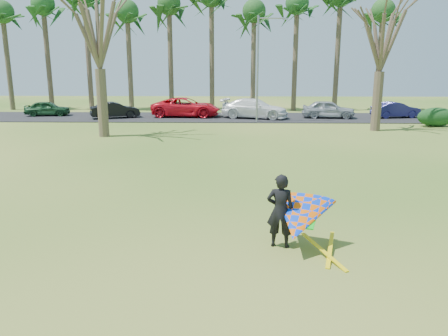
{
  "coord_description": "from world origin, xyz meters",
  "views": [
    {
      "loc": [
        0.41,
        -12.26,
        4.53
      ],
      "look_at": [
        0.0,
        2.0,
        1.1
      ],
      "focal_mm": 35.0,
      "sensor_mm": 36.0,
      "label": 1
    }
  ],
  "objects_px": {
    "bare_tree_left": "(97,22)",
    "streetlight": "(260,64)",
    "car_0": "(47,108)",
    "bare_tree_right": "(383,31)",
    "kite_flyer": "(297,217)",
    "car_3": "(255,108)",
    "car_4": "(328,109)",
    "car_5": "(396,110)",
    "car_1": "(115,110)",
    "car_2": "(186,107)"
  },
  "relations": [
    {
      "from": "car_2",
      "to": "kite_flyer",
      "type": "xyz_separation_m",
      "value": [
        5.84,
        -27.3,
        -0.01
      ]
    },
    {
      "from": "car_1",
      "to": "car_5",
      "type": "height_order",
      "value": "car_1"
    },
    {
      "from": "car_2",
      "to": "car_4",
      "type": "distance_m",
      "value": 12.04
    },
    {
      "from": "bare_tree_left",
      "to": "car_3",
      "type": "relative_size",
      "value": 1.75
    },
    {
      "from": "bare_tree_left",
      "to": "car_3",
      "type": "bearing_deg",
      "value": 43.25
    },
    {
      "from": "car_1",
      "to": "car_2",
      "type": "bearing_deg",
      "value": -102.35
    },
    {
      "from": "bare_tree_left",
      "to": "car_5",
      "type": "height_order",
      "value": "bare_tree_left"
    },
    {
      "from": "car_2",
      "to": "car_3",
      "type": "bearing_deg",
      "value": -95.47
    },
    {
      "from": "bare_tree_right",
      "to": "car_5",
      "type": "xyz_separation_m",
      "value": [
        3.81,
        6.94,
        -5.85
      ]
    },
    {
      "from": "bare_tree_right",
      "to": "car_4",
      "type": "xyz_separation_m",
      "value": [
        -1.91,
        6.6,
        -5.77
      ]
    },
    {
      "from": "car_2",
      "to": "car_5",
      "type": "distance_m",
      "value": 17.75
    },
    {
      "from": "car_3",
      "to": "car_4",
      "type": "relative_size",
      "value": 1.28
    },
    {
      "from": "bare_tree_left",
      "to": "car_4",
      "type": "bearing_deg",
      "value": 30.83
    },
    {
      "from": "bare_tree_left",
      "to": "kite_flyer",
      "type": "bearing_deg",
      "value": -59.93
    },
    {
      "from": "car_5",
      "to": "kite_flyer",
      "type": "height_order",
      "value": "kite_flyer"
    },
    {
      "from": "car_3",
      "to": "car_4",
      "type": "height_order",
      "value": "car_3"
    },
    {
      "from": "car_0",
      "to": "car_3",
      "type": "distance_m",
      "value": 18.07
    },
    {
      "from": "car_5",
      "to": "car_2",
      "type": "bearing_deg",
      "value": 78.3
    },
    {
      "from": "bare_tree_right",
      "to": "streetlight",
      "type": "relative_size",
      "value": 1.15
    },
    {
      "from": "kite_flyer",
      "to": "bare_tree_right",
      "type": "bearing_deg",
      "value": 68.07
    },
    {
      "from": "bare_tree_right",
      "to": "car_4",
      "type": "height_order",
      "value": "bare_tree_right"
    },
    {
      "from": "bare_tree_left",
      "to": "car_1",
      "type": "distance_m",
      "value": 11.12
    },
    {
      "from": "car_0",
      "to": "car_1",
      "type": "relative_size",
      "value": 0.94
    },
    {
      "from": "bare_tree_left",
      "to": "bare_tree_right",
      "type": "distance_m",
      "value": 18.25
    },
    {
      "from": "bare_tree_left",
      "to": "car_4",
      "type": "height_order",
      "value": "bare_tree_left"
    },
    {
      "from": "car_0",
      "to": "car_5",
      "type": "xyz_separation_m",
      "value": [
        29.92,
        -0.58,
        0.02
      ]
    },
    {
      "from": "car_4",
      "to": "car_5",
      "type": "bearing_deg",
      "value": -80.1
    },
    {
      "from": "kite_flyer",
      "to": "car_4",
      "type": "bearing_deg",
      "value": 76.96
    },
    {
      "from": "car_0",
      "to": "car_4",
      "type": "xyz_separation_m",
      "value": [
        24.2,
        -0.92,
        0.1
      ]
    },
    {
      "from": "car_3",
      "to": "kite_flyer",
      "type": "bearing_deg",
      "value": -165.06
    },
    {
      "from": "car_0",
      "to": "car_1",
      "type": "bearing_deg",
      "value": -110.55
    },
    {
      "from": "car_5",
      "to": "streetlight",
      "type": "bearing_deg",
      "value": 93.28
    },
    {
      "from": "car_2",
      "to": "car_0",
      "type": "bearing_deg",
      "value": 91.28
    },
    {
      "from": "car_1",
      "to": "car_2",
      "type": "distance_m",
      "value": 5.94
    },
    {
      "from": "car_3",
      "to": "kite_flyer",
      "type": "xyz_separation_m",
      "value": [
        -0.02,
        -26.44,
        -0.0
      ]
    },
    {
      "from": "kite_flyer",
      "to": "car_2",
      "type": "bearing_deg",
      "value": 102.08
    },
    {
      "from": "streetlight",
      "to": "car_2",
      "type": "xyz_separation_m",
      "value": [
        -6.09,
        3.19,
        -3.59
      ]
    },
    {
      "from": "bare_tree_left",
      "to": "car_0",
      "type": "height_order",
      "value": "bare_tree_left"
    },
    {
      "from": "car_0",
      "to": "streetlight",
      "type": "bearing_deg",
      "value": -108.49
    },
    {
      "from": "bare_tree_left",
      "to": "bare_tree_right",
      "type": "relative_size",
      "value": 1.05
    },
    {
      "from": "bare_tree_right",
      "to": "car_1",
      "type": "bearing_deg",
      "value": 162.94
    },
    {
      "from": "car_0",
      "to": "car_3",
      "type": "relative_size",
      "value": 0.68
    },
    {
      "from": "car_5",
      "to": "bare_tree_left",
      "type": "bearing_deg",
      "value": 103.61
    },
    {
      "from": "bare_tree_left",
      "to": "streetlight",
      "type": "distance_m",
      "value": 12.58
    },
    {
      "from": "bare_tree_left",
      "to": "car_4",
      "type": "xyz_separation_m",
      "value": [
        16.09,
        9.6,
        -6.12
      ]
    },
    {
      "from": "bare_tree_left",
      "to": "streetlight",
      "type": "relative_size",
      "value": 1.21
    },
    {
      "from": "bare_tree_right",
      "to": "streetlight",
      "type": "height_order",
      "value": "bare_tree_right"
    },
    {
      "from": "bare_tree_right",
      "to": "kite_flyer",
      "type": "distance_m",
      "value": 22.41
    },
    {
      "from": "bare_tree_left",
      "to": "car_2",
      "type": "bearing_deg",
      "value": 68.25
    },
    {
      "from": "streetlight",
      "to": "car_5",
      "type": "bearing_deg",
      "value": 14.19
    }
  ]
}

